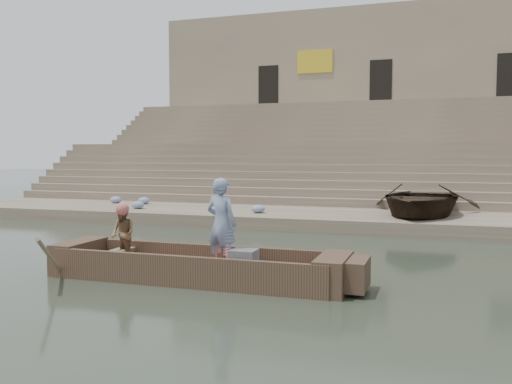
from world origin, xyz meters
The scene contains 13 objects.
ground centered at (0.00, 0.00, 0.00)m, with size 120.00×120.00×0.00m, color #293326.
lower_landing centered at (0.00, 8.00, 0.20)m, with size 32.00×4.00×0.40m, color gray.
mid_landing centered at (0.00, 15.50, 1.40)m, with size 32.00×3.00×2.80m, color gray.
upper_landing centered at (0.00, 22.50, 2.60)m, with size 32.00×3.00×5.20m, color gray.
ghat_steps centered at (0.00, 17.19, 1.80)m, with size 32.00×11.00×5.20m.
building_wall centered at (0.00, 26.50, 5.60)m, with size 32.00×5.07×11.20m.
main_rowboat centered at (-2.85, -0.53, 0.11)m, with size 5.00×1.30×0.22m, color brown.
rowboat_trim centered at (-2.64, -0.54, 0.31)m, with size 6.04×2.63×1.76m.
standing_man centered at (-2.37, -0.47, 1.06)m, with size 0.61×0.40×1.68m, color navy.
rowing_man centered at (-4.50, -0.36, 0.77)m, with size 0.53×0.41×1.09m, color #27753D.
television centered at (-1.93, -0.53, 0.42)m, with size 0.46×0.42×0.40m.
beached_rowboat centered at (0.84, 8.32, 0.89)m, with size 3.41×4.78×0.99m, color #2D2116.
cloth_bundles centered at (-4.65, 8.15, 0.53)m, with size 20.61×2.08×0.26m.
Camera 1 is at (1.35, -9.68, 2.33)m, focal length 38.54 mm.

